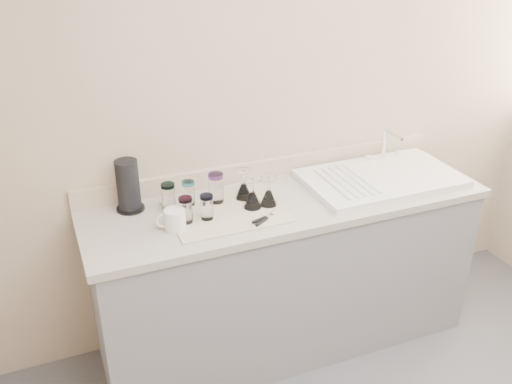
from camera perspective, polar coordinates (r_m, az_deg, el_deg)
name	(u,v)px	position (r m, az deg, el deg)	size (l,w,h in m)	color
room_envelope	(475,175)	(1.70, 21.07, 1.63)	(3.54, 3.50, 2.52)	#4F4F54
counter_unit	(286,273)	(3.11, 2.97, -8.05)	(2.06, 0.62, 0.90)	slate
sink_unit	(381,178)	(3.13, 12.37, 1.40)	(0.82, 0.50, 0.22)	white
dish_towel	(226,212)	(2.76, -3.00, -1.98)	(0.55, 0.42, 0.01)	silver
tumbler_teal	(169,196)	(2.77, -8.74, -0.42)	(0.07, 0.07, 0.13)	white
tumbler_cyan	(189,193)	(2.80, -6.76, -0.08)	(0.06, 0.06, 0.12)	white
tumbler_purple	(216,188)	(2.81, -4.03, 0.43)	(0.08, 0.08, 0.15)	white
tumbler_magenta	(186,210)	(2.65, -7.03, -1.77)	(0.06, 0.06, 0.13)	white
tumbler_blue	(207,207)	(2.67, -4.94, -1.48)	(0.06, 0.06, 0.12)	white
goblet_back_left	(244,189)	(2.85, -1.24, 0.34)	(0.09, 0.09, 0.15)	white
goblet_front_left	(253,198)	(2.76, -0.35, -0.56)	(0.09, 0.09, 0.16)	white
goblet_front_right	(269,195)	(2.79, 1.26, -0.34)	(0.08, 0.08, 0.15)	white
can_opener	(264,219)	(2.67, 0.82, -2.70)	(0.13, 0.09, 0.02)	silver
white_mug	(174,220)	(2.62, -8.18, -2.77)	(0.15, 0.12, 0.10)	white
paper_towel_roll	(128,186)	(2.79, -12.66, 0.58)	(0.14, 0.14, 0.26)	black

